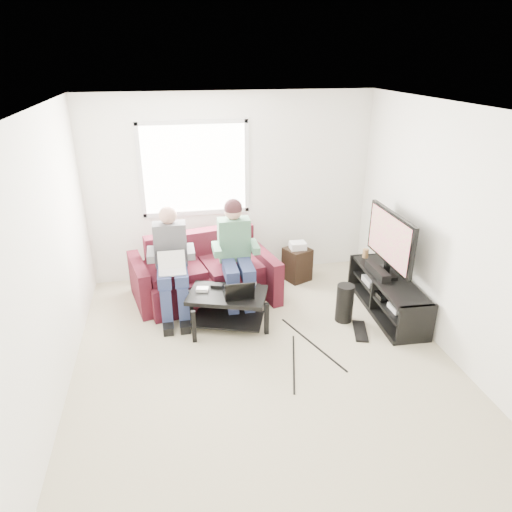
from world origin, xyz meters
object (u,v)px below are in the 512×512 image
(tv_stand, at_px, (387,296))
(end_table, at_px, (297,263))
(coffee_table, at_px, (228,302))
(tv, at_px, (390,240))
(subwoofer, at_px, (345,303))
(sofa, at_px, (203,276))

(tv_stand, bearing_deg, end_table, 127.87)
(coffee_table, relative_size, tv, 0.94)
(tv, height_order, end_table, tv)
(coffee_table, xyz_separation_m, end_table, (1.16, 1.06, -0.07))
(tv_stand, bearing_deg, tv, 91.47)
(coffee_table, relative_size, subwoofer, 2.16)
(coffee_table, distance_m, subwoofer, 1.43)
(sofa, bearing_deg, coffee_table, -75.02)
(sofa, xyz_separation_m, end_table, (1.38, 0.26, -0.05))
(subwoofer, xyz_separation_m, end_table, (-0.26, 1.20, 0.02))
(tv, xyz_separation_m, end_table, (-0.86, 1.01, -0.69))
(tv_stand, distance_m, tv, 0.74)
(tv_stand, distance_m, subwoofer, 0.61)
(end_table, bearing_deg, tv_stand, -52.13)
(tv, distance_m, subwoofer, 0.95)
(subwoofer, bearing_deg, tv_stand, 8.18)
(coffee_table, distance_m, tv, 2.12)
(tv_stand, height_order, tv, tv)
(tv_stand, bearing_deg, coffee_table, 178.49)
(coffee_table, xyz_separation_m, subwoofer, (1.42, -0.14, -0.09))
(subwoofer, bearing_deg, end_table, 102.28)
(sofa, relative_size, subwoofer, 4.14)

